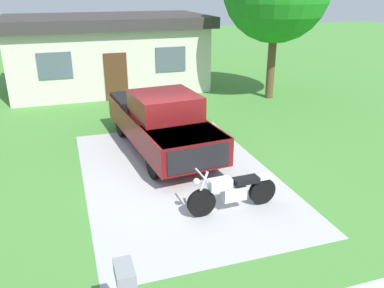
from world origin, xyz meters
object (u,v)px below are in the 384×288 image
(pickup_truck, at_px, (161,120))
(neighbor_house, at_px, (108,52))
(motorcycle, at_px, (232,191))
(mailbox, at_px, (125,283))

(pickup_truck, bearing_deg, neighbor_house, 93.18)
(neighbor_house, bearing_deg, motorcycle, -84.96)
(motorcycle, height_order, pickup_truck, pickup_truck)
(motorcycle, distance_m, pickup_truck, 4.20)
(mailbox, bearing_deg, motorcycle, 44.69)
(pickup_truck, bearing_deg, mailbox, -107.72)
(motorcycle, relative_size, mailbox, 1.76)
(motorcycle, xyz_separation_m, neighbor_house, (-1.14, 12.89, 1.32))
(pickup_truck, bearing_deg, motorcycle, -81.06)
(motorcycle, xyz_separation_m, mailbox, (-2.87, -2.84, 0.51))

